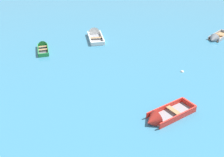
{
  "coord_description": "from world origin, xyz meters",
  "views": [
    {
      "loc": [
        -2.84,
        0.31,
        12.01
      ],
      "look_at": [
        0.0,
        20.62,
        0.15
      ],
      "focal_mm": 41.96,
      "sensor_mm": 36.0,
      "label": 1
    }
  ],
  "objects_px": {
    "rowboat_white_near_right": "(94,34)",
    "mooring_buoy_far_field": "(182,72)",
    "rowboat_green_cluster_outer": "(43,47)",
    "rowboat_grey_foreground_center": "(216,38)",
    "rowboat_red_far_left": "(161,118)"
  },
  "relations": [
    {
      "from": "rowboat_green_cluster_outer",
      "to": "rowboat_white_near_right",
      "type": "bearing_deg",
      "value": 26.79
    },
    {
      "from": "rowboat_red_far_left",
      "to": "rowboat_grey_foreground_center",
      "type": "xyz_separation_m",
      "value": [
        11.36,
        14.14,
        -0.04
      ]
    },
    {
      "from": "rowboat_grey_foreground_center",
      "to": "mooring_buoy_far_field",
      "type": "bearing_deg",
      "value": -134.04
    },
    {
      "from": "rowboat_green_cluster_outer",
      "to": "rowboat_white_near_right",
      "type": "xyz_separation_m",
      "value": [
        6.17,
        3.11,
        0.03
      ]
    },
    {
      "from": "rowboat_grey_foreground_center",
      "to": "mooring_buoy_far_field",
      "type": "distance_m",
      "value": 10.28
    },
    {
      "from": "rowboat_red_far_left",
      "to": "rowboat_green_cluster_outer",
      "type": "height_order",
      "value": "rowboat_red_far_left"
    },
    {
      "from": "rowboat_white_near_right",
      "to": "rowboat_green_cluster_outer",
      "type": "bearing_deg",
      "value": -153.21
    },
    {
      "from": "mooring_buoy_far_field",
      "to": "rowboat_grey_foreground_center",
      "type": "bearing_deg",
      "value": 45.96
    },
    {
      "from": "rowboat_green_cluster_outer",
      "to": "rowboat_red_far_left",
      "type": "bearing_deg",
      "value": -56.47
    },
    {
      "from": "rowboat_green_cluster_outer",
      "to": "rowboat_white_near_right",
      "type": "relative_size",
      "value": 0.79
    },
    {
      "from": "rowboat_green_cluster_outer",
      "to": "rowboat_grey_foreground_center",
      "type": "xyz_separation_m",
      "value": [
        20.88,
        -0.23,
        0.0
      ]
    },
    {
      "from": "rowboat_red_far_left",
      "to": "rowboat_grey_foreground_center",
      "type": "distance_m",
      "value": 18.14
    },
    {
      "from": "rowboat_green_cluster_outer",
      "to": "rowboat_grey_foreground_center",
      "type": "relative_size",
      "value": 0.88
    },
    {
      "from": "rowboat_red_far_left",
      "to": "rowboat_white_near_right",
      "type": "relative_size",
      "value": 0.96
    },
    {
      "from": "rowboat_white_near_right",
      "to": "mooring_buoy_far_field",
      "type": "height_order",
      "value": "rowboat_white_near_right"
    }
  ]
}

